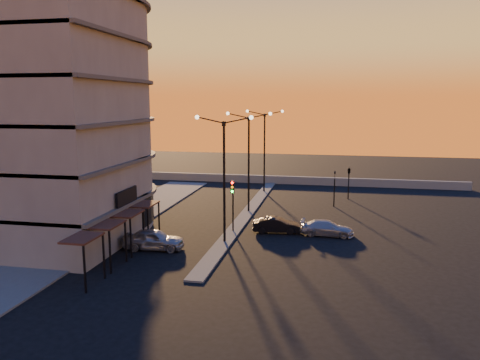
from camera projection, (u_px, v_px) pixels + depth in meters
The scene contains 14 objects.
ground at pixel (225, 243), 35.12m from camera, with size 120.00×120.00×0.00m, color black.
sidewalk_west at pixel (119, 221), 41.03m from camera, with size 5.00×40.00×0.12m, color #4E4E4C.
median at pixel (249, 211), 44.77m from camera, with size 1.20×36.00×0.12m, color #4E4E4C.
parapet at pixel (286, 180), 59.77m from camera, with size 44.00×0.50×1.00m, color slate.
building at pixel (47, 82), 35.88m from camera, with size 14.35×17.08×25.00m.
streetlamp_near at pixel (224, 169), 34.18m from camera, with size 4.32×0.32×9.51m.
streetlamp_mid at pixel (249, 154), 43.84m from camera, with size 4.32×0.32×9.51m.
streetlamp_far at pixel (264, 144), 53.50m from camera, with size 4.32×0.32×9.51m.
traffic_light_main at pixel (233, 197), 37.41m from camera, with size 0.28×0.44×4.25m.
signal_east_a at pixel (334, 188), 46.76m from camera, with size 0.13×0.16×3.60m.
signal_east_b at pixel (349, 171), 50.13m from camera, with size 0.42×1.99×3.60m.
car_hatchback at pixel (154, 239), 33.40m from camera, with size 1.76×4.37×1.49m, color #93949A.
car_sedan at pixel (276, 225), 37.66m from camera, with size 1.33×3.81×1.26m, color black.
car_wagon at pixel (327, 228), 36.89m from camera, with size 1.69×4.15×1.20m, color #A1A2A8.
Camera 1 is at (7.84, -32.93, 10.55)m, focal length 35.00 mm.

